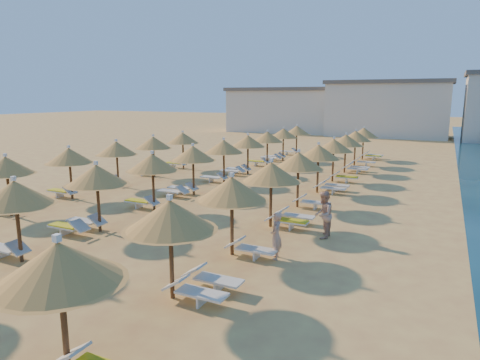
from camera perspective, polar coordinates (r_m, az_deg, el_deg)
The scene contains 8 objects.
ground at distance 17.52m, azimuth -6.50°, elevation -6.38°, with size 220.00×220.00×0.00m, color tan.
hotel_blocks at distance 60.20m, azimuth 20.60°, elevation 8.94°, with size 47.20×10.99×8.10m.
parasol_row_east at distance 20.39m, azimuth 7.80°, elevation 2.47°, with size 2.46×37.51×2.81m.
parasol_row_west at distance 22.84m, azimuth -6.29°, elevation 3.43°, with size 2.46×37.51×2.81m.
parasol_row_inland at distance 24.69m, azimuth -18.84°, elevation 3.47°, with size 2.46×19.99×2.81m.
loungers at distance 22.12m, azimuth -3.07°, elevation -1.71°, with size 14.19×36.49×0.66m.
beachgoer_a at distance 14.07m, azimuth 4.84°, elevation -7.41°, with size 0.57×0.38×1.57m, color tan.
beachgoer_b at distance 16.31m, azimuth 11.04°, elevation -4.56°, with size 0.87×0.68×1.80m, color tan.
Camera 1 is at (8.96, -14.11, 5.24)m, focal length 32.00 mm.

